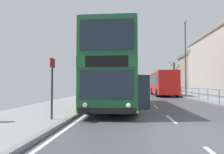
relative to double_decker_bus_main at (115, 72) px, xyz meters
The scene contains 8 objects.
ground 7.55m from the double_decker_bus_main, 73.74° to the right, with size 15.80×140.00×0.20m.
double_decker_bus_main is the anchor object (origin of this frame).
background_bus_far_lane 15.16m from the double_decker_bus_main, 68.58° to the left, with size 2.65×9.50×3.19m.
pedestrian_railing_far_kerb 7.98m from the double_decker_bus_main, 23.54° to the left, with size 0.05×27.50×1.05m.
bus_stop_sign_near 5.99m from the double_decker_bus_main, 110.87° to the right, with size 0.08×0.44×2.42m.
street_lamp_far_side 14.18m from the double_decker_bus_main, 55.47° to the left, with size 0.28×0.60×9.21m.
bare_tree_far_00 25.94m from the double_decker_bus_main, 68.84° to the left, with size 2.41×1.68×5.77m.
background_building_01 38.70m from the double_decker_bus_main, 58.81° to the left, with size 13.28×11.17×8.65m.
Camera 1 is at (-1.83, -6.15, 1.50)m, focal length 31.37 mm.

